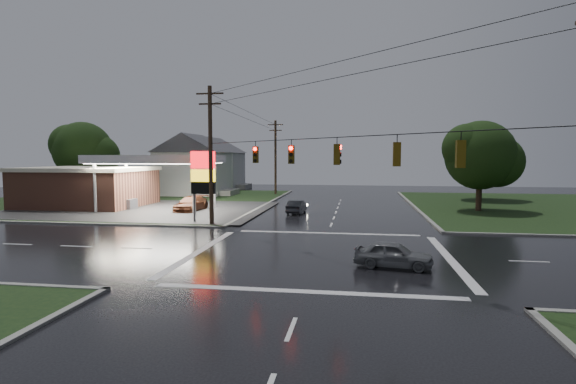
# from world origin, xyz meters

# --- Properties ---
(ground) EXTENTS (120.00, 120.00, 0.00)m
(ground) POSITION_xyz_m (0.00, 0.00, 0.00)
(ground) COLOR black
(ground) RESTS_ON ground
(grass_nw) EXTENTS (36.00, 36.00, 0.08)m
(grass_nw) POSITION_xyz_m (-26.00, 26.00, 0.04)
(grass_nw) COLOR black
(grass_nw) RESTS_ON ground
(gas_station) EXTENTS (26.20, 18.00, 5.60)m
(gas_station) POSITION_xyz_m (-25.68, 19.70, 2.55)
(gas_station) COLOR #2D2D2D
(gas_station) RESTS_ON ground
(pylon_sign) EXTENTS (2.00, 0.35, 6.00)m
(pylon_sign) POSITION_xyz_m (-10.50, 10.50, 4.01)
(pylon_sign) COLOR #59595E
(pylon_sign) RESTS_ON ground
(utility_pole_nw) EXTENTS (2.20, 0.32, 11.00)m
(utility_pole_nw) POSITION_xyz_m (-9.50, 9.50, 5.72)
(utility_pole_nw) COLOR #382619
(utility_pole_nw) RESTS_ON ground
(utility_pole_n) EXTENTS (2.20, 0.32, 10.50)m
(utility_pole_n) POSITION_xyz_m (-9.50, 38.00, 5.47)
(utility_pole_n) COLOR #382619
(utility_pole_n) RESTS_ON ground
(traffic_signals) EXTENTS (26.87, 26.87, 1.47)m
(traffic_signals) POSITION_xyz_m (0.02, -0.02, 6.48)
(traffic_signals) COLOR black
(traffic_signals) RESTS_ON ground
(house_near) EXTENTS (11.05, 8.48, 8.60)m
(house_near) POSITION_xyz_m (-20.95, 36.00, 4.41)
(house_near) COLOR silver
(house_near) RESTS_ON ground
(house_far) EXTENTS (11.05, 8.48, 8.60)m
(house_far) POSITION_xyz_m (-21.95, 48.00, 4.41)
(house_far) COLOR silver
(house_far) RESTS_ON ground
(tree_nw_behind) EXTENTS (8.93, 7.60, 10.00)m
(tree_nw_behind) POSITION_xyz_m (-33.84, 29.99, 6.18)
(tree_nw_behind) COLOR black
(tree_nw_behind) RESTS_ON ground
(tree_ne_near) EXTENTS (7.99, 6.80, 8.98)m
(tree_ne_near) POSITION_xyz_m (14.14, 21.99, 5.56)
(tree_ne_near) COLOR black
(tree_ne_near) RESTS_ON ground
(tree_ne_far) EXTENTS (8.46, 7.20, 9.80)m
(tree_ne_far) POSITION_xyz_m (17.15, 33.99, 6.18)
(tree_ne_far) COLOR black
(tree_ne_far) RESTS_ON ground
(car_north) EXTENTS (1.60, 3.93, 1.27)m
(car_north) POSITION_xyz_m (-3.73, 17.76, 0.63)
(car_north) COLOR black
(car_north) RESTS_ON ground
(car_crossing) EXTENTS (4.03, 2.15, 1.31)m
(car_crossing) POSITION_xyz_m (3.84, -2.37, 0.65)
(car_crossing) COLOR slate
(car_crossing) RESTS_ON ground
(car_pump) EXTENTS (2.33, 5.22, 1.49)m
(car_pump) POSITION_xyz_m (-14.36, 17.73, 0.74)
(car_pump) COLOR #522512
(car_pump) RESTS_ON ground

